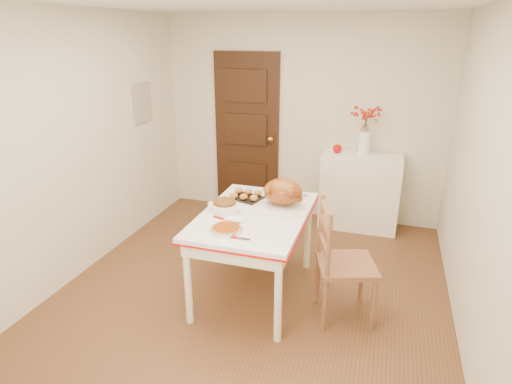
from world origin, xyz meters
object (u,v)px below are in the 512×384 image
(sideboard, at_px, (360,192))
(turkey_platter, at_px, (283,193))
(chair_oak, at_px, (347,262))
(pumpkin_pie, at_px, (226,228))
(kitchen_table, at_px, (254,254))

(sideboard, xyz_separation_m, turkey_platter, (-0.58, -1.53, 0.47))
(chair_oak, relative_size, pumpkin_pie, 4.09)
(sideboard, xyz_separation_m, chair_oak, (0.04, -1.85, 0.05))
(sideboard, bearing_deg, chair_oak, -88.66)
(sideboard, relative_size, kitchen_table, 0.69)
(kitchen_table, relative_size, pumpkin_pie, 5.29)
(chair_oak, bearing_deg, sideboard, -16.77)
(pumpkin_pie, bearing_deg, sideboard, 67.77)
(kitchen_table, bearing_deg, turkey_platter, 48.09)
(turkey_platter, height_order, pumpkin_pie, turkey_platter)
(kitchen_table, relative_size, chair_oak, 1.29)
(sideboard, distance_m, chair_oak, 1.85)
(kitchen_table, distance_m, turkey_platter, 0.61)
(sideboard, distance_m, turkey_platter, 1.70)
(chair_oak, bearing_deg, pumpkin_pie, 90.10)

